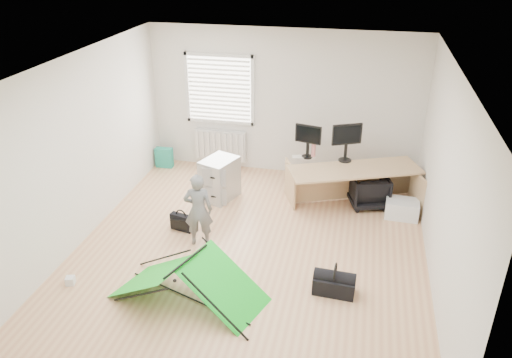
% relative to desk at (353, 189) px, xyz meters
% --- Properties ---
extents(ground, '(5.50, 5.50, 0.00)m').
position_rel_desk_xyz_m(ground, '(-1.39, -1.55, -0.36)').
color(ground, tan).
rests_on(ground, ground).
extents(back_wall, '(5.00, 0.02, 2.70)m').
position_rel_desk_xyz_m(back_wall, '(-1.39, 1.20, 0.99)').
color(back_wall, silver).
rests_on(back_wall, ground).
extents(window, '(1.20, 0.06, 1.20)m').
position_rel_desk_xyz_m(window, '(-2.59, 1.16, 1.19)').
color(window, silver).
rests_on(window, back_wall).
extents(radiator, '(1.00, 0.12, 0.60)m').
position_rel_desk_xyz_m(radiator, '(-2.59, 1.12, 0.09)').
color(radiator, silver).
rests_on(radiator, back_wall).
extents(desk, '(2.22, 1.44, 0.73)m').
position_rel_desk_xyz_m(desk, '(0.00, 0.00, 0.00)').
color(desk, tan).
rests_on(desk, ground).
extents(filing_cabinet, '(0.65, 0.74, 0.72)m').
position_rel_desk_xyz_m(filing_cabinet, '(-2.25, -0.12, -0.00)').
color(filing_cabinet, '#A3A6A8').
rests_on(filing_cabinet, ground).
extents(monitor_left, '(0.46, 0.20, 0.43)m').
position_rel_desk_xyz_m(monitor_left, '(-0.81, 0.29, 0.58)').
color(monitor_left, black).
rests_on(monitor_left, desk).
extents(monitor_right, '(0.50, 0.31, 0.48)m').
position_rel_desk_xyz_m(monitor_right, '(-0.18, 0.28, 0.60)').
color(monitor_right, black).
rests_on(monitor_right, desk).
extents(keyboard, '(0.41, 0.22, 0.02)m').
position_rel_desk_xyz_m(keyboard, '(-0.87, 0.27, 0.37)').
color(keyboard, beige).
rests_on(keyboard, desk).
extents(thermos, '(0.09, 0.09, 0.26)m').
position_rel_desk_xyz_m(thermos, '(-0.71, 0.30, 0.49)').
color(thermos, '#CB7571').
rests_on(thermos, desk).
extents(office_chair, '(0.76, 0.77, 0.57)m').
position_rel_desk_xyz_m(office_chair, '(0.25, 0.16, -0.08)').
color(office_chair, black).
rests_on(office_chair, ground).
extents(person, '(0.46, 0.35, 1.14)m').
position_rel_desk_xyz_m(person, '(-2.15, -1.56, 0.20)').
color(person, slate).
rests_on(person, ground).
extents(kite, '(2.02, 1.39, 0.58)m').
position_rel_desk_xyz_m(kite, '(-1.90, -2.79, -0.07)').
color(kite, '#12C122').
rests_on(kite, ground).
extents(storage_crate, '(0.54, 0.39, 0.29)m').
position_rel_desk_xyz_m(storage_crate, '(0.80, -0.12, -0.22)').
color(storage_crate, white).
rests_on(storage_crate, ground).
extents(tote_bag, '(0.33, 0.15, 0.39)m').
position_rel_desk_xyz_m(tote_bag, '(-3.67, 0.87, -0.17)').
color(tote_bag, '#20937A').
rests_on(tote_bag, ground).
extents(laptop_bag, '(0.37, 0.19, 0.27)m').
position_rel_desk_xyz_m(laptop_bag, '(-2.54, -1.27, -0.23)').
color(laptop_bag, black).
rests_on(laptop_bag, ground).
extents(white_box, '(0.13, 0.13, 0.11)m').
position_rel_desk_xyz_m(white_box, '(-3.51, -2.85, -0.31)').
color(white_box, silver).
rests_on(white_box, ground).
extents(duffel_bag, '(0.54, 0.30, 0.23)m').
position_rel_desk_xyz_m(duffel_bag, '(-0.12, -2.27, -0.25)').
color(duffel_bag, black).
rests_on(duffel_bag, ground).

